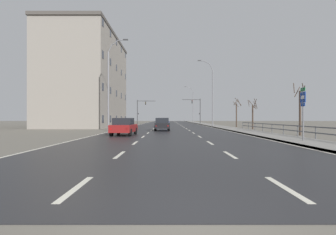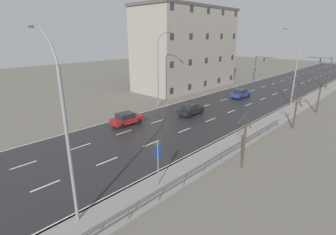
{
  "view_description": "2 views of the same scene",
  "coord_description": "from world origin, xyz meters",
  "px_view_note": "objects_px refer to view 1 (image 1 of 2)",
  "views": [
    {
      "loc": [
        -0.29,
        -3.99,
        1.59
      ],
      "look_at": [
        -0.24,
        60.39,
        1.64
      ],
      "focal_mm": 28.8,
      "sensor_mm": 36.0,
      "label": 1
    },
    {
      "loc": [
        20.41,
        1.67,
        10.78
      ],
      "look_at": [
        0.0,
        23.2,
        1.18
      ],
      "focal_mm": 27.31,
      "sensor_mm": 36.0,
      "label": 2
    }
  ],
  "objects_px": {
    "street_lamp_distant": "(193,105)",
    "traffic_signal_left": "(140,108)",
    "highway_sign": "(303,107)",
    "traffic_signal_right": "(197,108)",
    "car_far_right": "(164,122)",
    "car_near_right": "(162,124)",
    "brick_building": "(88,81)",
    "street_lamp_left_bank": "(109,86)",
    "car_distant": "(124,126)",
    "street_lamp_midground": "(212,94)"
  },
  "relations": [
    {
      "from": "street_lamp_midground",
      "to": "car_distant",
      "type": "bearing_deg",
      "value": -116.59
    },
    {
      "from": "street_lamp_left_bank",
      "to": "car_distant",
      "type": "bearing_deg",
      "value": -70.04
    },
    {
      "from": "traffic_signal_right",
      "to": "car_far_right",
      "type": "bearing_deg",
      "value": -111.1
    },
    {
      "from": "street_lamp_distant",
      "to": "traffic_signal_left",
      "type": "relative_size",
      "value": 1.89
    },
    {
      "from": "brick_building",
      "to": "street_lamp_distant",
      "type": "bearing_deg",
      "value": 58.11
    },
    {
      "from": "street_lamp_left_bank",
      "to": "car_distant",
      "type": "height_order",
      "value": "street_lamp_left_bank"
    },
    {
      "from": "car_far_right",
      "to": "car_near_right",
      "type": "bearing_deg",
      "value": -86.7
    },
    {
      "from": "street_lamp_left_bank",
      "to": "car_near_right",
      "type": "xyz_separation_m",
      "value": [
        6.43,
        -0.03,
        -4.71
      ]
    },
    {
      "from": "street_lamp_midground",
      "to": "brick_building",
      "type": "relative_size",
      "value": 0.51
    },
    {
      "from": "street_lamp_distant",
      "to": "street_lamp_left_bank",
      "type": "xyz_separation_m",
      "value": [
        -14.86,
        -50.74,
        0.0
      ]
    },
    {
      "from": "street_lamp_distant",
      "to": "car_near_right",
      "type": "distance_m",
      "value": 51.68
    },
    {
      "from": "traffic_signal_left",
      "to": "car_distant",
      "type": "relative_size",
      "value": 1.43
    },
    {
      "from": "car_far_right",
      "to": "street_lamp_distant",
      "type": "bearing_deg",
      "value": 80.33
    },
    {
      "from": "car_near_right",
      "to": "brick_building",
      "type": "distance_m",
      "value": 21.77
    },
    {
      "from": "traffic_signal_right",
      "to": "brick_building",
      "type": "height_order",
      "value": "brick_building"
    },
    {
      "from": "car_near_right",
      "to": "car_distant",
      "type": "xyz_separation_m",
      "value": [
        -3.22,
        -8.8,
        0.0
      ]
    },
    {
      "from": "traffic_signal_left",
      "to": "car_near_right",
      "type": "distance_m",
      "value": 34.65
    },
    {
      "from": "street_lamp_distant",
      "to": "highway_sign",
      "type": "distance_m",
      "value": 66.52
    },
    {
      "from": "traffic_signal_right",
      "to": "car_far_right",
      "type": "xyz_separation_m",
      "value": [
        -8.12,
        -21.04,
        -3.37
      ]
    },
    {
      "from": "street_lamp_left_bank",
      "to": "brick_building",
      "type": "bearing_deg",
      "value": 115.13
    },
    {
      "from": "car_near_right",
      "to": "car_distant",
      "type": "relative_size",
      "value": 0.99
    },
    {
      "from": "car_far_right",
      "to": "brick_building",
      "type": "height_order",
      "value": "brick_building"
    },
    {
      "from": "traffic_signal_right",
      "to": "car_far_right",
      "type": "relative_size",
      "value": 1.53
    },
    {
      "from": "car_near_right",
      "to": "brick_building",
      "type": "xyz_separation_m",
      "value": [
        -13.61,
        15.34,
        7.32
      ]
    },
    {
      "from": "highway_sign",
      "to": "street_lamp_distant",
      "type": "bearing_deg",
      "value": 90.84
    },
    {
      "from": "traffic_signal_left",
      "to": "car_near_right",
      "type": "xyz_separation_m",
      "value": [
        6.08,
        -33.97,
        -3.12
      ]
    },
    {
      "from": "street_lamp_left_bank",
      "to": "car_far_right",
      "type": "height_order",
      "value": "street_lamp_left_bank"
    },
    {
      "from": "street_lamp_midground",
      "to": "car_near_right",
      "type": "relative_size",
      "value": 2.84
    },
    {
      "from": "street_lamp_left_bank",
      "to": "car_far_right",
      "type": "distance_m",
      "value": 16.36
    },
    {
      "from": "highway_sign",
      "to": "car_near_right",
      "type": "distance_m",
      "value": 18.33
    },
    {
      "from": "car_far_right",
      "to": "car_near_right",
      "type": "xyz_separation_m",
      "value": [
        -0.01,
        -14.31,
        0.0
      ]
    },
    {
      "from": "traffic_signal_right",
      "to": "car_distant",
      "type": "relative_size",
      "value": 1.53
    },
    {
      "from": "car_distant",
      "to": "highway_sign",
      "type": "bearing_deg",
      "value": -25.37
    },
    {
      "from": "car_distant",
      "to": "brick_building",
      "type": "distance_m",
      "value": 27.28
    },
    {
      "from": "car_near_right",
      "to": "car_distant",
      "type": "distance_m",
      "value": 9.37
    },
    {
      "from": "car_far_right",
      "to": "car_near_right",
      "type": "distance_m",
      "value": 14.31
    },
    {
      "from": "traffic_signal_left",
      "to": "car_far_right",
      "type": "distance_m",
      "value": 20.81
    },
    {
      "from": "car_far_right",
      "to": "car_distant",
      "type": "height_order",
      "value": "same"
    },
    {
      "from": "car_near_right",
      "to": "traffic_signal_right",
      "type": "bearing_deg",
      "value": 75.36
    },
    {
      "from": "street_lamp_midground",
      "to": "street_lamp_distant",
      "type": "bearing_deg",
      "value": 90.03
    },
    {
      "from": "street_lamp_left_bank",
      "to": "brick_building",
      "type": "xyz_separation_m",
      "value": [
        -7.18,
        15.31,
        2.61
      ]
    },
    {
      "from": "traffic_signal_left",
      "to": "brick_building",
      "type": "distance_m",
      "value": 20.53
    },
    {
      "from": "street_lamp_left_bank",
      "to": "street_lamp_midground",
      "type": "bearing_deg",
      "value": 44.25
    },
    {
      "from": "car_distant",
      "to": "street_lamp_midground",
      "type": "bearing_deg",
      "value": 66.54
    },
    {
      "from": "street_lamp_midground",
      "to": "car_far_right",
      "type": "distance_m",
      "value": 9.78
    },
    {
      "from": "street_lamp_distant",
      "to": "highway_sign",
      "type": "relative_size",
      "value": 3.19
    },
    {
      "from": "street_lamp_left_bank",
      "to": "brick_building",
      "type": "relative_size",
      "value": 0.49
    },
    {
      "from": "street_lamp_distant",
      "to": "car_near_right",
      "type": "bearing_deg",
      "value": -99.43
    },
    {
      "from": "highway_sign",
      "to": "brick_building",
      "type": "distance_m",
      "value": 39.05
    },
    {
      "from": "street_lamp_distant",
      "to": "car_far_right",
      "type": "relative_size",
      "value": 2.7
    }
  ]
}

